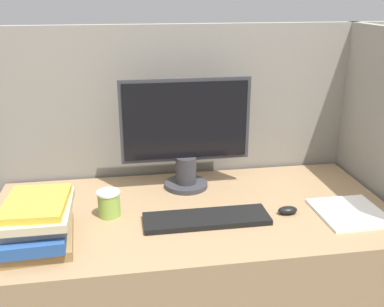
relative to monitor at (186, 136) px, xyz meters
The scene contains 9 objects.
cubicle_panel_rear 0.34m from the monitor, 92.52° to the left, with size 1.89×0.04×1.40m.
cubicle_panel_right 0.85m from the monitor, 13.49° to the right, with size 0.04×0.80×1.40m.
desk 0.64m from the monitor, 92.21° to the right, with size 1.49×0.74×0.76m.
monitor is the anchor object (origin of this frame).
keyboard 0.38m from the monitor, 85.18° to the right, with size 0.45×0.14×0.02m.
mouse 0.50m from the monitor, 42.39° to the right, with size 0.07×0.04×0.03m.
coffee_cup 0.42m from the monitor, 146.08° to the right, with size 0.08×0.08×0.10m.
book_stack 0.67m from the monitor, 146.13° to the right, with size 0.25×0.30×0.15m.
paper_pile 0.69m from the monitor, 31.58° to the right, with size 0.24×0.26×0.01m.
Camera 1 is at (-0.25, -1.12, 1.53)m, focal length 42.00 mm.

